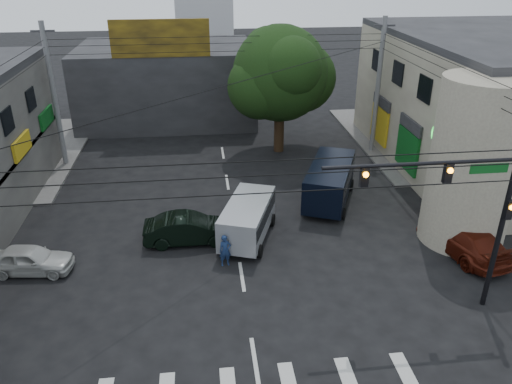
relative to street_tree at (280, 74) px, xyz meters
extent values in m
plane|color=black|center=(-4.00, -17.00, -5.47)|extent=(160.00, 160.00, 0.00)
cube|color=#514F4C|center=(14.00, 1.00, -5.40)|extent=(16.00, 16.00, 0.15)
cube|color=gray|center=(14.00, -4.00, -1.47)|extent=(14.00, 18.00, 8.00)
cylinder|color=gray|center=(7.00, -13.00, -1.47)|extent=(4.00, 4.00, 8.00)
cube|color=#232326|center=(-8.00, 9.00, -2.47)|extent=(14.00, 10.00, 6.00)
cube|color=olive|center=(-8.00, 4.10, 1.83)|extent=(7.00, 0.30, 2.60)
cylinder|color=black|center=(0.00, 0.00, -3.27)|extent=(0.70, 0.70, 4.40)
sphere|color=black|center=(0.00, 0.00, 0.03)|extent=(6.40, 6.40, 6.40)
cylinder|color=black|center=(5.50, -18.00, -1.87)|extent=(0.20, 0.20, 7.20)
cylinder|color=black|center=(2.00, -18.00, 0.83)|extent=(7.00, 0.14, 0.14)
cube|color=black|center=(3.00, -18.00, 0.43)|extent=(0.28, 0.22, 0.75)
cube|color=black|center=(0.00, -18.00, 0.43)|extent=(0.28, 0.22, 0.75)
sphere|color=orange|center=(3.00, -18.14, 0.58)|extent=(0.20, 0.20, 0.20)
sphere|color=orange|center=(0.00, -18.14, 0.58)|extent=(0.20, 0.20, 0.20)
cube|color=#0B4F18|center=(4.50, -18.00, 0.53)|extent=(1.40, 0.06, 0.35)
cylinder|color=#59595B|center=(-14.50, -1.00, -0.87)|extent=(0.32, 0.32, 9.20)
cylinder|color=#59595B|center=(6.50, -1.00, -0.87)|extent=(0.32, 0.32, 9.20)
imported|color=black|center=(-6.27, -11.79, -4.76)|extent=(1.56, 4.36, 1.43)
imported|color=#B5B6B1|center=(-13.24, -13.54, -4.84)|extent=(2.32, 4.04, 1.26)
imported|color=#4B150A|center=(6.50, -14.17, -4.73)|extent=(4.08, 5.91, 1.48)
imported|color=#15264C|center=(-4.65, -14.00, -4.72)|extent=(0.69, 0.58, 1.51)
camera|label=1|loc=(-5.47, -33.02, 7.37)|focal=35.00mm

